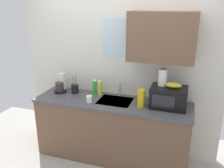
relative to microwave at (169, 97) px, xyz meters
name	(u,v)px	position (x,y,z in m)	size (l,w,h in m)	color
kitchen_wall_assembly	(126,65)	(-0.65, 0.26, 0.32)	(2.96, 0.42, 2.50)	silver
counter_unit	(112,129)	(-0.76, -0.05, -0.58)	(2.19, 0.63, 0.90)	brown
sink_faucet	(120,89)	(-0.72, 0.19, -0.03)	(0.03, 0.03, 0.21)	#B2B5BA
microwave	(169,97)	(0.00, 0.00, 0.00)	(0.46, 0.35, 0.27)	black
banana_bunch	(174,85)	(0.05, 0.00, 0.17)	(0.20, 0.11, 0.07)	gold
paper_towel_roll	(163,77)	(-0.10, 0.05, 0.24)	(0.11, 0.11, 0.22)	white
coffee_maker	(61,85)	(-1.62, 0.06, -0.03)	(0.19, 0.21, 0.28)	black
dish_soap_bottle_yellow	(100,88)	(-1.00, 0.12, -0.02)	(0.06, 0.06, 0.24)	yellow
dish_soap_bottle_green	(95,87)	(-1.08, 0.11, -0.02)	(0.06, 0.06, 0.25)	green
cereal_canister	(141,98)	(-0.34, -0.10, -0.02)	(0.10, 0.10, 0.24)	gold
mug_white	(89,99)	(-1.04, -0.19, -0.09)	(0.08, 0.08, 0.10)	white
utensil_crock	(75,89)	(-1.39, 0.07, -0.07)	(0.11, 0.11, 0.28)	black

